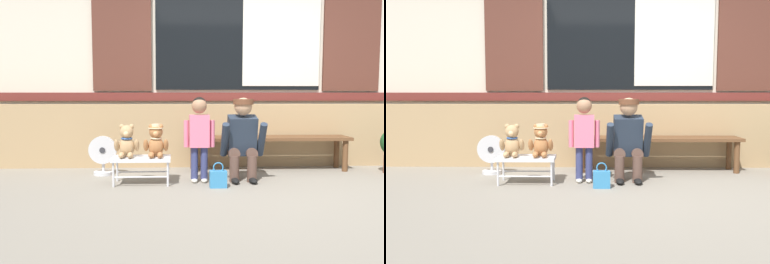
# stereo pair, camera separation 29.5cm
# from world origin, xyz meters

# --- Properties ---
(ground_plane) EXTENTS (60.00, 60.00, 0.00)m
(ground_plane) POSITION_xyz_m (0.00, 0.00, 0.00)
(ground_plane) COLOR gray
(brick_low_wall) EXTENTS (8.01, 0.25, 0.85)m
(brick_low_wall) POSITION_xyz_m (0.00, 1.43, 0.42)
(brick_low_wall) COLOR tan
(brick_low_wall) RESTS_ON ground
(shop_facade) EXTENTS (8.17, 0.26, 3.25)m
(shop_facade) POSITION_xyz_m (0.00, 1.94, 1.64)
(shop_facade) COLOR beige
(shop_facade) RESTS_ON ground
(wooden_bench_long) EXTENTS (2.10, 0.40, 0.44)m
(wooden_bench_long) POSITION_xyz_m (0.28, 1.06, 0.37)
(wooden_bench_long) COLOR brown
(wooden_bench_long) RESTS_ON ground
(small_display_bench) EXTENTS (0.64, 0.36, 0.30)m
(small_display_bench) POSITION_xyz_m (-1.30, 0.32, 0.27)
(small_display_bench) COLOR silver
(small_display_bench) RESTS_ON ground
(teddy_bear_plain) EXTENTS (0.28, 0.26, 0.36)m
(teddy_bear_plain) POSITION_xyz_m (-1.46, 0.32, 0.46)
(teddy_bear_plain) COLOR tan
(teddy_bear_plain) RESTS_ON small_display_bench
(teddy_bear_with_hat) EXTENTS (0.28, 0.27, 0.36)m
(teddy_bear_with_hat) POSITION_xyz_m (-1.14, 0.32, 0.47)
(teddy_bear_with_hat) COLOR #A86B3D
(teddy_bear_with_hat) RESTS_ON small_display_bench
(child_standing) EXTENTS (0.35, 0.18, 0.96)m
(child_standing) POSITION_xyz_m (-0.66, 0.37, 0.59)
(child_standing) COLOR navy
(child_standing) RESTS_ON ground
(adult_crouching) EXTENTS (0.50, 0.49, 0.95)m
(adult_crouching) POSITION_xyz_m (-0.15, 0.44, 0.48)
(adult_crouching) COLOR brown
(adult_crouching) RESTS_ON ground
(handbag_on_ground) EXTENTS (0.18, 0.11, 0.27)m
(handbag_on_ground) POSITION_xyz_m (-0.47, 0.10, 0.10)
(handbag_on_ground) COLOR teal
(handbag_on_ground) RESTS_ON ground
(floor_fan) EXTENTS (0.34, 0.24, 0.48)m
(floor_fan) POSITION_xyz_m (-1.81, 0.83, 0.24)
(floor_fan) COLOR silver
(floor_fan) RESTS_ON ground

